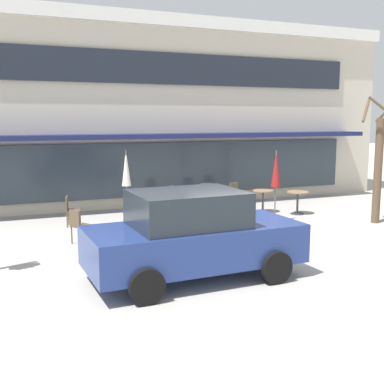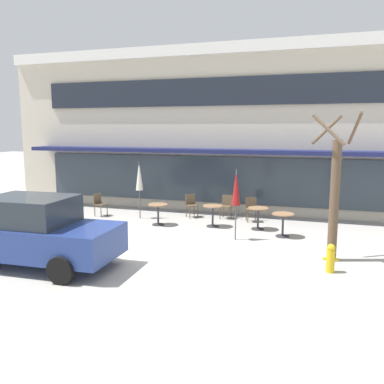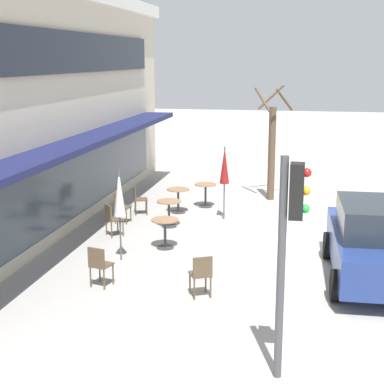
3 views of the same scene
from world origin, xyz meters
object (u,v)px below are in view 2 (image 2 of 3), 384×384
patio_umbrella_cream_folded (236,188)px  cafe_chair_2 (99,203)px  cafe_chair_1 (226,205)px  patio_umbrella_green_folded (139,176)px  street_tree (335,194)px  fire_hydrant (331,258)px  cafe_table_by_tree (258,215)px  cafe_table_streetside (213,212)px  cafe_table_mid_patio (283,221)px  cafe_chair_0 (251,207)px  cafe_chair_4 (63,214)px  cafe_table_near_wall (158,211)px  cafe_chair_3 (191,204)px  parked_sedan (34,232)px

patio_umbrella_cream_folded → cafe_chair_2: bearing=162.9°
cafe_chair_1 → patio_umbrella_green_folded: bearing=-162.0°
patio_umbrella_cream_folded → patio_umbrella_green_folded: bearing=155.4°
street_tree → fire_hydrant: street_tree is taller
cafe_table_by_tree → patio_umbrella_green_folded: size_ratio=0.35×
street_tree → cafe_chair_1: bearing=132.4°
cafe_table_streetside → cafe_table_mid_patio: 2.56m
cafe_chair_0 → street_tree: bearing=-54.5°
patio_umbrella_cream_folded → cafe_chair_4: (-5.98, -0.39, -1.10)m
cafe_table_near_wall → cafe_chair_4: bearing=-153.5°
patio_umbrella_green_folded → fire_hydrant: bearing=-30.4°
patio_umbrella_green_folded → cafe_chair_3: bearing=24.8°
cafe_table_mid_patio → patio_umbrella_cream_folded: size_ratio=0.35×
parked_sedan → cafe_table_mid_patio: bearing=39.6°
parked_sedan → cafe_chair_1: bearing=63.8°
patio_umbrella_cream_folded → cafe_chair_3: (-2.33, 2.73, -1.10)m
parked_sedan → fire_hydrant: bearing=13.9°
cafe_chair_0 → fire_hydrant: size_ratio=1.26×
cafe_table_streetside → cafe_chair_2: 4.76m
cafe_table_streetside → cafe_chair_2: bearing=175.5°
patio_umbrella_green_folded → cafe_chair_1: (3.17, 1.03, -1.10)m
parked_sedan → cafe_chair_4: bearing=115.2°
cafe_table_near_wall → cafe_chair_1: cafe_chair_1 is taller
cafe_table_by_tree → patio_umbrella_cream_folded: 1.93m
cafe_table_streetside → street_tree: street_tree is taller
cafe_chair_4 → cafe_chair_0: bearing=27.0°
cafe_table_by_tree → cafe_chair_0: (-0.42, 1.17, 0.01)m
cafe_chair_3 → fire_hydrant: size_ratio=1.26×
cafe_chair_1 → parked_sedan: size_ratio=0.21×
cafe_table_streetside → cafe_table_by_tree: size_ratio=1.00×
patio_umbrella_green_folded → patio_umbrella_cream_folded: 4.55m
cafe_table_mid_patio → cafe_chair_2: 7.29m
parked_sedan → street_tree: bearing=20.8°
patio_umbrella_green_folded → cafe_chair_2: 2.04m
cafe_chair_3 → fire_hydrant: cafe_chair_3 is taller
patio_umbrella_green_folded → fire_hydrant: size_ratio=3.12×
cafe_table_near_wall → street_tree: size_ratio=0.20×
cafe_table_streetside → cafe_table_mid_patio: (2.48, -0.63, 0.00)m
cafe_chair_4 → street_tree: street_tree is taller
cafe_chair_4 → street_tree: bearing=-5.3°
cafe_table_streetside → cafe_chair_0: 1.70m
cafe_table_near_wall → fire_hydrant: cafe_table_near_wall is taller
patio_umbrella_green_folded → cafe_table_mid_patio: bearing=-11.2°
cafe_chair_1 → cafe_chair_0: bearing=-13.7°
patio_umbrella_green_folded → cafe_chair_1: size_ratio=2.47×
cafe_chair_0 → cafe_table_streetside: bearing=-132.8°
cafe_chair_1 → street_tree: 5.73m
cafe_table_streetside → patio_umbrella_green_folded: size_ratio=0.35×
cafe_table_near_wall → cafe_chair_4: 3.28m
patio_umbrella_green_folded → cafe_chair_0: patio_umbrella_green_folded is taller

